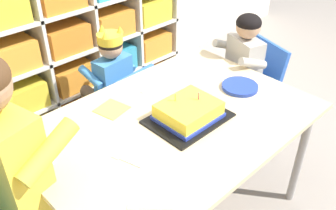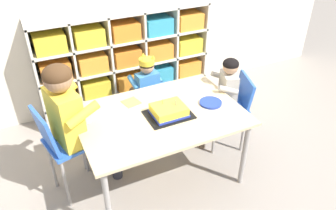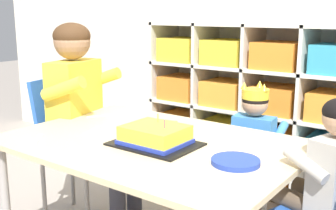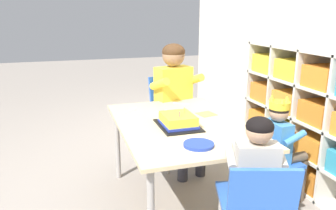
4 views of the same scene
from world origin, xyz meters
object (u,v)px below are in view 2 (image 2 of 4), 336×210
object	(u,v)px
activity_table	(160,120)
classroom_chair_adult_side	(63,143)
birthday_cake_on_tray	(169,111)
adult_helper_seated	(74,114)
fork_by_napkin	(122,151)
child_with_crown	(145,84)
fork_at_table_front_edge	(124,128)
fork_scattered_mid_table	(157,94)
guest_at_table_side	(222,91)
paper_plate_stack	(211,103)
classroom_chair_blue	(151,102)
classroom_chair_guest_side	(232,103)
fork_beside_plate_stack	(91,119)

from	to	relation	value
activity_table	classroom_chair_adult_side	distance (m)	0.73
birthday_cake_on_tray	classroom_chair_adult_side	bearing A→B (deg)	166.35
adult_helper_seated	fork_by_napkin	xyz separation A→B (m)	(0.20, -0.45, -0.06)
child_with_crown	fork_at_table_front_edge	bearing A→B (deg)	52.52
classroom_chair_adult_side	fork_scattered_mid_table	distance (m)	0.83
birthday_cake_on_tray	fork_by_napkin	bearing A→B (deg)	-151.80
activity_table	guest_at_table_side	distance (m)	0.68
child_with_crown	fork_at_table_front_edge	size ratio (longest dim) A/B	6.13
child_with_crown	fork_by_napkin	world-z (taller)	child_with_crown
child_with_crown	paper_plate_stack	bearing A→B (deg)	103.62
birthday_cake_on_tray	fork_scattered_mid_table	world-z (taller)	birthday_cake_on_tray
child_with_crown	classroom_chair_adult_side	bearing A→B (deg)	26.74
classroom_chair_blue	classroom_chair_adult_side	size ratio (longest dim) A/B	0.74
child_with_crown	paper_plate_stack	world-z (taller)	child_with_crown
adult_helper_seated	fork_scattered_mid_table	size ratio (longest dim) A/B	8.55
classroom_chair_blue	paper_plate_stack	size ratio (longest dim) A/B	3.40
classroom_chair_blue	fork_at_table_front_edge	world-z (taller)	fork_at_table_front_edge
classroom_chair_guest_side	paper_plate_stack	distance (m)	0.43
birthday_cake_on_tray	fork_at_table_front_edge	size ratio (longest dim) A/B	2.59
activity_table	classroom_chair_guest_side	world-z (taller)	classroom_chair_guest_side
activity_table	classroom_chair_blue	world-z (taller)	activity_table
fork_by_napkin	fork_scattered_mid_table	distance (m)	0.73
guest_at_table_side	fork_scattered_mid_table	xyz separation A→B (m)	(-0.56, 0.11, 0.06)
child_with_crown	guest_at_table_side	size ratio (longest dim) A/B	0.92
classroom_chair_adult_side	classroom_chair_guest_side	distance (m)	1.47
classroom_chair_guest_side	classroom_chair_blue	bearing A→B (deg)	-109.66
child_with_crown	guest_at_table_side	world-z (taller)	guest_at_table_side
classroom_chair_blue	child_with_crown	world-z (taller)	child_with_crown
fork_scattered_mid_table	birthday_cake_on_tray	bearing A→B (deg)	-112.45
child_with_crown	fork_beside_plate_stack	xyz separation A→B (m)	(-0.64, -0.53, 0.13)
fork_at_table_front_edge	fork_by_napkin	size ratio (longest dim) A/B	1.13
classroom_chair_guest_side	fork_at_table_front_edge	bearing A→B (deg)	-62.30
guest_at_table_side	fork_scattered_mid_table	size ratio (longest dim) A/B	6.75
activity_table	classroom_chair_blue	bearing A→B (deg)	74.02
classroom_chair_adult_side	fork_at_table_front_edge	world-z (taller)	classroom_chair_adult_side
classroom_chair_adult_side	fork_at_table_front_edge	bearing A→B (deg)	-129.11
classroom_chair_guest_side	birthday_cake_on_tray	size ratio (longest dim) A/B	2.00
guest_at_table_side	fork_beside_plate_stack	size ratio (longest dim) A/B	7.48
fork_beside_plate_stack	birthday_cake_on_tray	bearing A→B (deg)	-73.44
classroom_chair_adult_side	fork_beside_plate_stack	size ratio (longest dim) A/B	6.88
classroom_chair_adult_side	paper_plate_stack	distance (m)	1.14
paper_plate_stack	fork_scattered_mid_table	distance (m)	0.44
classroom_chair_adult_side	fork_at_table_front_edge	distance (m)	0.47
child_with_crown	fork_scattered_mid_table	world-z (taller)	child_with_crown
adult_helper_seated	birthday_cake_on_tray	world-z (taller)	adult_helper_seated
classroom_chair_blue	birthday_cake_on_tray	xyz separation A→B (m)	(-0.12, -0.62, 0.31)
classroom_chair_adult_side	classroom_chair_guest_side	world-z (taller)	classroom_chair_adult_side
paper_plate_stack	fork_scattered_mid_table	world-z (taller)	paper_plate_stack
classroom_chair_adult_side	adult_helper_seated	bearing A→B (deg)	-90.00
fork_beside_plate_stack	fork_scattered_mid_table	world-z (taller)	same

